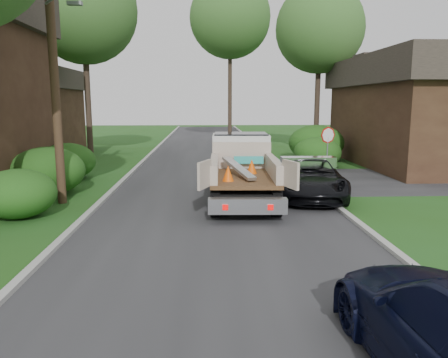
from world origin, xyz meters
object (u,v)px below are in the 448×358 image
object	(u,v)px
tree_center_far	(230,18)
house_right	(439,110)
black_pickup	(310,178)
stop_sign	(328,142)
house_left_far	(22,110)
utility_pole	(53,54)
tree_left_far	(83,10)
tree_right_far	(320,29)
flatbed_truck	(242,164)

from	to	relation	value
tree_center_far	house_right	bearing A→B (deg)	-55.49
black_pickup	tree_center_far	bearing A→B (deg)	102.57
stop_sign	house_left_far	bearing A→B (deg)	145.19
utility_pole	tree_left_far	size ratio (longest dim) A/B	0.82
stop_sign	house_left_far	size ratio (longest dim) A/B	0.33
house_left_far	tree_right_far	xyz separation A→B (m)	(21.00, -2.00, 5.43)
black_pickup	flatbed_truck	bearing A→B (deg)	-174.45
tree_left_far	tree_right_far	distance (m)	15.31
house_left_far	tree_right_far	distance (m)	21.78
black_pickup	house_left_far	bearing A→B (deg)	145.05
utility_pole	tree_center_far	bearing A→B (deg)	73.35
house_right	tree_center_far	size ratio (longest dim) A/B	0.89
stop_sign	flatbed_truck	distance (m)	5.31
house_right	black_pickup	bearing A→B (deg)	-138.29
tree_left_far	black_pickup	xyz separation A→B (m)	(11.10, -11.38, -8.25)
house_left_far	flatbed_truck	size ratio (longest dim) A/B	1.20
stop_sign	flatbed_truck	world-z (taller)	stop_sign
house_right	tree_center_far	distance (m)	20.93
stop_sign	tree_right_far	bearing A→B (deg)	78.19
stop_sign	black_pickup	bearing A→B (deg)	-115.34
house_left_far	tree_center_far	size ratio (longest dim) A/B	0.52
house_right	flatbed_truck	world-z (taller)	house_right
house_right	tree_left_far	world-z (taller)	tree_left_far
stop_sign	utility_pole	distance (m)	11.91
tree_left_far	flatbed_truck	world-z (taller)	tree_left_far
house_left_far	house_right	xyz separation A→B (m)	(26.50, -8.00, 0.11)
tree_left_far	tree_center_far	size ratio (longest dim) A/B	0.84
flatbed_truck	black_pickup	bearing A→B (deg)	-0.95
stop_sign	flatbed_truck	xyz separation A→B (m)	(-4.19, -3.23, -0.50)
tree_left_far	tree_center_far	bearing A→B (deg)	53.84
black_pickup	stop_sign	bearing A→B (deg)	73.48
house_right	tree_right_far	bearing A→B (deg)	132.51
utility_pole	black_pickup	world-z (taller)	utility_pole
stop_sign	utility_pole	world-z (taller)	utility_pole
stop_sign	flatbed_truck	size ratio (longest dim) A/B	0.39
stop_sign	house_right	world-z (taller)	house_right
tree_center_far	tree_left_far	bearing A→B (deg)	-126.16
house_left_far	black_pickup	bearing A→B (deg)	-43.77
tree_left_far	flatbed_truck	bearing A→B (deg)	-52.84
stop_sign	tree_right_far	xyz separation A→B (m)	(2.30, 11.00, 6.70)
stop_sign	house_left_far	xyz separation A→B (m)	(-18.70, 13.00, 1.27)
tree_center_far	tree_right_far	bearing A→B (deg)	-61.19
house_left_far	tree_center_far	bearing A→B (deg)	27.30
tree_left_far	black_pickup	size ratio (longest dim) A/B	2.32
stop_sign	tree_left_far	distance (m)	16.65
flatbed_truck	black_pickup	size ratio (longest dim) A/B	1.20
house_right	stop_sign	bearing A→B (deg)	-147.34
house_right	tree_right_far	world-z (taller)	tree_right_far
tree_right_far	flatbed_truck	bearing A→B (deg)	-114.51
tree_left_far	tree_right_far	world-z (taller)	tree_left_far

